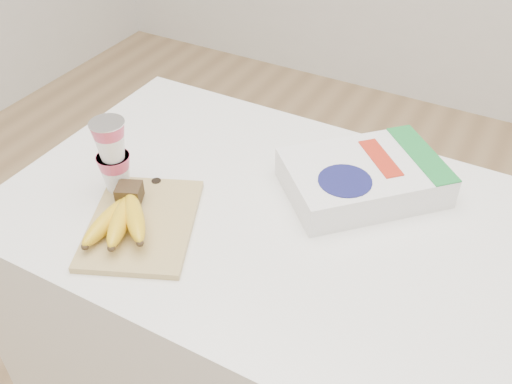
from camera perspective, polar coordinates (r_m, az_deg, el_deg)
table at (r=1.43m, az=0.81°, el=-13.79°), size 1.06×0.70×0.79m
cutting_board at (r=1.12m, az=-11.31°, el=-3.10°), size 0.29×0.32×0.01m
bananas at (r=1.10m, az=-13.28°, el=-2.38°), size 0.16×0.19×0.06m
yogurt_stack at (r=1.16m, az=-14.18°, el=3.71°), size 0.07×0.07×0.16m
cereal_box at (r=1.19m, az=10.70°, el=1.45°), size 0.37×0.37×0.07m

